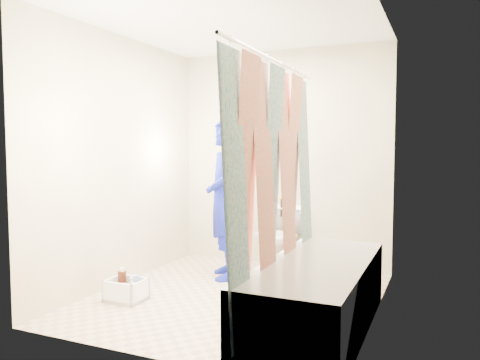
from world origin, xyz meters
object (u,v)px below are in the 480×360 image
at_px(toilet, 280,239).
at_px(cleaning_caddy, 127,291).
at_px(plumber, 225,199).
at_px(bathtub, 317,293).

xyz_separation_m(toilet, cleaning_caddy, (-0.88, -1.50, -0.25)).
relative_size(toilet, plumber, 0.43).
bearing_deg(bathtub, toilet, 118.09).
xyz_separation_m(bathtub, plumber, (-1.20, 0.97, 0.54)).
relative_size(bathtub, cleaning_caddy, 5.46).
relative_size(bathtub, toilet, 2.56).
xyz_separation_m(toilet, plumber, (-0.42, -0.49, 0.46)).
xyz_separation_m(bathtub, cleaning_caddy, (-1.66, -0.04, -0.18)).
distance_m(plumber, cleaning_caddy, 1.32).
bearing_deg(cleaning_caddy, plumber, 66.57).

